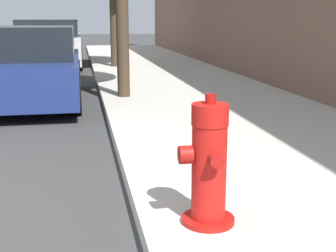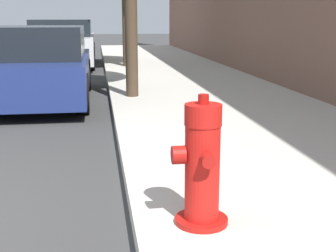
# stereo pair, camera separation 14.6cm
# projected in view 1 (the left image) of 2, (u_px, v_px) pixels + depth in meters

# --- Properties ---
(fire_hydrant) EXTENTS (0.36, 0.36, 0.84)m
(fire_hydrant) POSITION_uv_depth(u_px,v_px,m) (208.00, 166.00, 2.94)
(fire_hydrant) COLOR #A91511
(fire_hydrant) RESTS_ON sidewalk_slab
(parked_car_near) EXTENTS (1.72, 3.85, 1.29)m
(parked_car_near) POSITION_uv_depth(u_px,v_px,m) (28.00, 66.00, 7.87)
(parked_car_near) COLOR navy
(parked_car_near) RESTS_ON ground_plane
(parked_car_mid) EXTENTS (1.84, 4.52, 1.37)m
(parked_car_mid) POSITION_uv_depth(u_px,v_px,m) (50.00, 44.00, 13.86)
(parked_car_mid) COLOR silver
(parked_car_mid) RESTS_ON ground_plane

